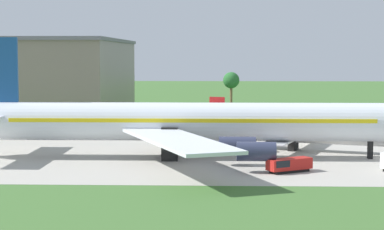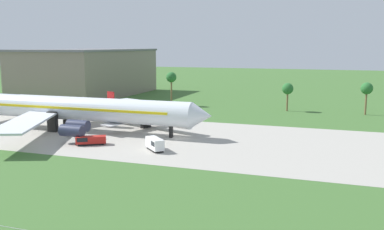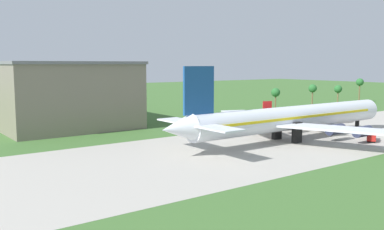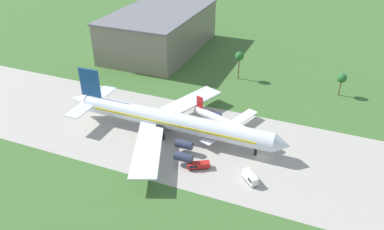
{
  "view_description": "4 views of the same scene",
  "coord_description": "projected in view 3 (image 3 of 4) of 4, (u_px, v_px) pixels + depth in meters",
  "views": [
    {
      "loc": [
        -25.07,
        -103.41,
        15.6
      ],
      "look_at": [
        -28.66,
        0.15,
        6.51
      ],
      "focal_mm": 65.0,
      "sensor_mm": 36.0,
      "label": 1
    },
    {
      "loc": [
        33.79,
        -88.57,
        20.85
      ],
      "look_at": [
        3.04,
        0.15,
        5.51
      ],
      "focal_mm": 40.0,
      "sensor_mm": 36.0,
      "label": 2
    },
    {
      "loc": [
        -111.07,
        -68.27,
        18.56
      ],
      "look_at": [
        -60.35,
        0.15,
        8.38
      ],
      "focal_mm": 40.0,
      "sensor_mm": 36.0,
      "label": 3
    },
    {
      "loc": [
        14.34,
        -89.74,
        66.8
      ],
      "look_at": [
        -24.34,
        5.0,
        6.0
      ],
      "focal_mm": 35.0,
      "sensor_mm": 36.0,
      "label": 4
    }
  ],
  "objects": [
    {
      "name": "taxiway_strip",
      "position": [
        361.0,
        129.0,
        122.33
      ],
      "size": [
        320.0,
        44.0,
        0.02
      ],
      "color": "#A8A399",
      "rests_on": "ground_plane"
    },
    {
      "name": "regional_aircraft",
      "position": [
        308.0,
        120.0,
        121.64
      ],
      "size": [
        28.47,
        25.92,
        8.43
      ],
      "color": "white",
      "rests_on": "ground_plane"
    },
    {
      "name": "ground_plane",
      "position": [
        361.0,
        129.0,
        122.33
      ],
      "size": [
        600.0,
        600.0,
        0.0
      ],
      "primitive_type": "plane",
      "color": "#3D662D"
    },
    {
      "name": "terminal_building",
      "position": [
        49.0,
        92.0,
        135.7
      ],
      "size": [
        36.72,
        61.2,
        19.29
      ],
      "color": "slate",
      "rests_on": "ground_plane"
    },
    {
      "name": "baggage_tug",
      "position": [
        371.0,
        137.0,
        103.19
      ],
      "size": [
        6.4,
        4.88,
        1.87
      ],
      "color": "black",
      "rests_on": "ground_plane"
    },
    {
      "name": "palm_tree_row",
      "position": [
        303.0,
        88.0,
        181.62
      ],
      "size": [
        102.69,
        3.6,
        11.69
      ],
      "color": "brown",
      "rests_on": "ground_plane"
    },
    {
      "name": "jet_airliner",
      "position": [
        292.0,
        118.0,
        104.09
      ],
      "size": [
        75.16,
        57.32,
        18.14
      ],
      "color": "silver",
      "rests_on": "ground_plane"
    }
  ]
}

